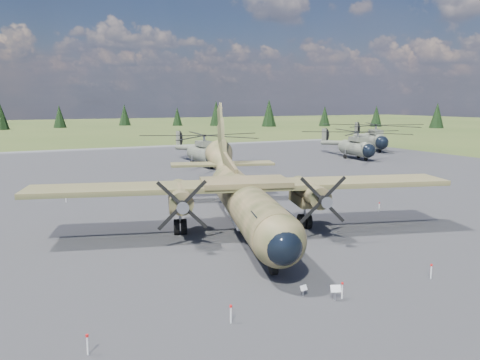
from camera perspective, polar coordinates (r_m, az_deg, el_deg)
name	(u,v)px	position (r m, az deg, el deg)	size (l,w,h in m)	color
ground	(204,234)	(34.46, -4.40, -6.63)	(500.00, 500.00, 0.00)	#4B5425
apron	(165,207)	(43.65, -9.17, -3.27)	(120.00, 120.00, 0.04)	slate
transport_plane	(243,192)	(34.99, 0.31, -1.49)	(30.15, 26.93, 10.04)	#3E4224
helicopter_near	(203,144)	(69.83, -4.55, 4.42)	(19.33, 22.57, 4.82)	#676A5C
helicopter_mid	(356,139)	(81.24, 13.97, 4.84)	(20.62, 22.87, 4.73)	#676A5C
helicopter_far	(375,132)	(95.89, 16.10, 5.64)	(27.04, 27.04, 5.27)	#676A5C
info_placard_left	(303,289)	(23.98, 7.75, -13.03)	(0.41, 0.23, 0.60)	gray
info_placard_right	(335,290)	(23.76, 11.56, -13.03)	(0.55, 0.37, 0.80)	gray
barrier_fence	(198,229)	(34.09, -5.09, -5.93)	(33.12, 29.62, 0.85)	silver
treeline	(323,178)	(29.86, 10.05, 0.19)	(333.89, 334.75, 10.98)	black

